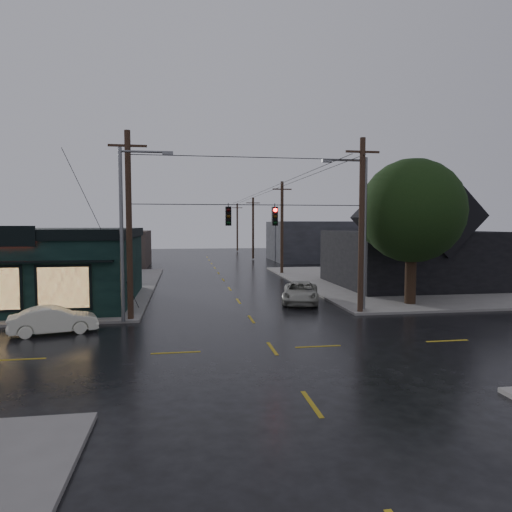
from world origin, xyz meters
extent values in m
plane|color=black|center=(0.00, 0.00, 0.00)|extent=(160.00, 160.00, 0.00)
cube|color=slate|center=(20.00, 20.00, 0.07)|extent=(28.00, 28.00, 0.15)
cube|color=black|center=(-15.00, 13.00, 2.25)|extent=(16.00, 12.00, 4.20)
cube|color=black|center=(-15.00, 13.00, 4.65)|extent=(16.30, 12.30, 0.60)
cube|color=black|center=(15.00, 17.00, 2.40)|extent=(12.00, 11.00, 4.50)
cylinder|color=black|center=(10.70, 8.57, 2.37)|extent=(0.70, 0.70, 4.45)
sphere|color=black|center=(10.70, 8.57, 6.08)|extent=(6.59, 6.59, 6.59)
cylinder|color=black|center=(0.00, 6.50, 6.30)|extent=(13.00, 0.04, 0.04)
cube|color=#41362F|center=(-14.00, 40.00, 2.20)|extent=(12.00, 10.00, 4.40)
cube|color=#27272C|center=(16.00, 45.00, 2.80)|extent=(14.00, 12.00, 5.60)
imported|color=#EBE9CE|center=(-9.81, 4.21, 0.66)|extent=(4.20, 2.38, 1.31)
imported|color=#9B9A8F|center=(3.99, 10.64, 0.69)|extent=(3.51, 5.40, 1.38)
camera|label=1|loc=(-3.64, -18.53, 5.23)|focal=32.00mm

